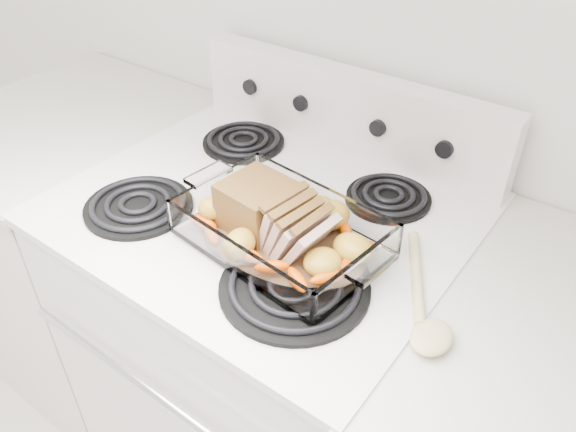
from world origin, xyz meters
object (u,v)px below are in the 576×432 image
Objects in this scene: counter_left at (98,253)px; baking_dish at (281,235)px; electric_range at (270,353)px; pork_roast at (267,213)px.

baking_dish is (0.77, -0.09, 0.50)m from counter_left.
baking_dish is (0.11, -0.09, 0.48)m from electric_range.
counter_left is (-0.67, -0.00, -0.02)m from electric_range.
counter_left is at bearing 179.93° from baking_dish.
counter_left is 2.66× the size of baking_dish.
electric_range reaches higher than counter_left.
baking_dish is at bearing -39.25° from electric_range.
pork_roast is at bearing -48.77° from electric_range.
electric_range is 0.53m from pork_roast.
baking_dish is 1.65× the size of pork_roast.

